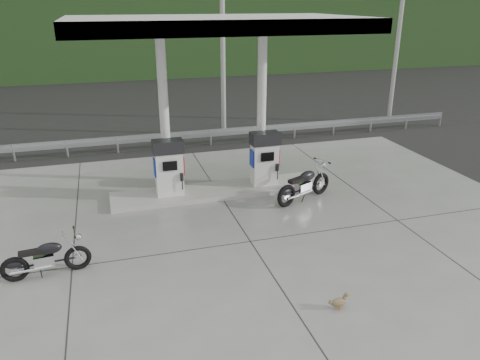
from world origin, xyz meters
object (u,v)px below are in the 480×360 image
object	(u,v)px
motorcycle_right	(304,185)
motorcycle_left	(46,258)
duck	(338,302)
gas_pump_right	(265,159)
gas_pump_left	(169,168)

from	to	relation	value
motorcycle_right	motorcycle_left	bearing A→B (deg)	174.10
motorcycle_left	duck	bearing A→B (deg)	-33.25
gas_pump_right	duck	distance (m)	6.88
gas_pump_right	motorcycle_left	size ratio (longest dim) A/B	0.97
motorcycle_right	gas_pump_right	bearing A→B (deg)	99.97
motorcycle_left	duck	world-z (taller)	motorcycle_left
motorcycle_right	duck	xyz separation A→B (m)	(-1.61, -5.45, -0.36)
gas_pump_left	motorcycle_right	distance (m)	4.32
gas_pump_right	motorcycle_right	bearing A→B (deg)	-56.57
gas_pump_right	duck	size ratio (longest dim) A/B	4.17
gas_pump_left	duck	size ratio (longest dim) A/B	4.17
motorcycle_left	gas_pump_right	bearing A→B (deg)	23.63
motorcycle_left	motorcycle_right	size ratio (longest dim) A/B	0.85
gas_pump_left	motorcycle_left	distance (m)	5.07
motorcycle_left	motorcycle_right	distance (m)	7.86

